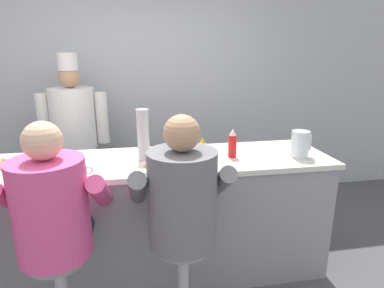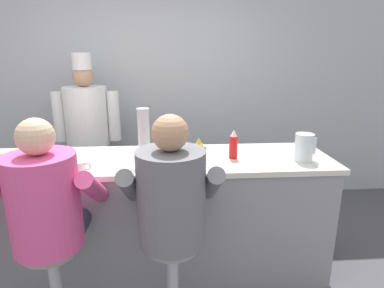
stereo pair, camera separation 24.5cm
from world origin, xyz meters
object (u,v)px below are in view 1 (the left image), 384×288
ketchup_bottle_red (232,144)px  diner_seated_pink (54,213)px  cook_in_whites_near (75,133)px  hot_sauce_bottle_orange (205,154)px  coffee_mug_white (80,171)px  mustard_bottle_yellow (202,154)px  breakfast_plate (152,167)px  cup_stack_steel (143,135)px  diner_seated_grey (182,202)px  water_pitcher_clear (300,144)px  napkin_dispenser_chrome (186,158)px

ketchup_bottle_red → diner_seated_pink: bearing=-154.5°
diner_seated_pink → cook_in_whites_near: cook_in_whites_near is taller
hot_sauce_bottle_orange → coffee_mug_white: bearing=-170.5°
diner_seated_pink → hot_sauce_bottle_orange: bearing=26.9°
mustard_bottle_yellow → breakfast_plate: 0.37m
hot_sauce_bottle_orange → cup_stack_steel: size_ratio=0.31×
coffee_mug_white → diner_seated_grey: (0.63, -0.35, -0.11)m
ketchup_bottle_red → cup_stack_steel: bearing=176.3°
cup_stack_steel → cook_in_whites_near: size_ratio=0.22×
cup_stack_steel → diner_seated_pink: diner_seated_pink is taller
water_pitcher_clear → cook_in_whites_near: (-1.89, 1.18, -0.12)m
mustard_bottle_yellow → breakfast_plate: bearing=169.9°
napkin_dispenser_chrome → diner_seated_pink: (-0.82, -0.41, -0.15)m
diner_seated_pink → cook_in_whites_near: size_ratio=0.81×
breakfast_plate → napkin_dispenser_chrome: bearing=-2.3°
hot_sauce_bottle_orange → napkin_dispenser_chrome: napkin_dispenser_chrome is taller
water_pitcher_clear → diner_seated_pink: size_ratio=0.14×
mustard_bottle_yellow → cup_stack_steel: (-0.40, 0.27, 0.09)m
ketchup_bottle_red → cook_in_whites_near: 1.75m
breakfast_plate → napkin_dispenser_chrome: size_ratio=1.82×
water_pitcher_clear → coffee_mug_white: 1.64m
ketchup_bottle_red → napkin_dispenser_chrome: bearing=-156.6°
ketchup_bottle_red → diner_seated_grey: (-0.49, -0.58, -0.18)m
napkin_dispenser_chrome → diner_seated_grey: diner_seated_grey is taller
ketchup_bottle_red → hot_sauce_bottle_orange: ketchup_bottle_red is taller
water_pitcher_clear → diner_seated_pink: diner_seated_pink is taller
hot_sauce_bottle_orange → diner_seated_grey: size_ratio=0.08×
mustard_bottle_yellow → diner_seated_pink: diner_seated_pink is taller
mustard_bottle_yellow → coffee_mug_white: (-0.82, -0.00, -0.07)m
ketchup_bottle_red → cup_stack_steel: cup_stack_steel is taller
water_pitcher_clear → diner_seated_pink: bearing=-164.4°
diner_seated_grey → coffee_mug_white: bearing=150.8°
coffee_mug_white → cook_in_whites_near: size_ratio=0.08×
water_pitcher_clear → diner_seated_grey: size_ratio=0.14×
ketchup_bottle_red → cup_stack_steel: (-0.69, 0.04, 0.09)m
water_pitcher_clear → napkin_dispenser_chrome: size_ratio=1.51×
cup_stack_steel → diner_seated_pink: 0.86m
breakfast_plate → cup_stack_steel: 0.28m
diner_seated_pink → diner_seated_grey: diner_seated_grey is taller
mustard_bottle_yellow → hot_sauce_bottle_orange: (0.05, 0.14, -0.05)m
breakfast_plate → hot_sauce_bottle_orange: bearing=11.2°
cup_stack_steel → napkin_dispenser_chrome: (0.29, -0.22, -0.13)m
hot_sauce_bottle_orange → napkin_dispenser_chrome: size_ratio=0.86×
ketchup_bottle_red → water_pitcher_clear: (0.52, -0.10, -0.00)m
hot_sauce_bottle_orange → water_pitcher_clear: 0.76m
ketchup_bottle_red → diner_seated_grey: 0.78m
coffee_mug_white → diner_seated_grey: bearing=-29.2°
napkin_dispenser_chrome → cook_in_whites_near: bearing=127.6°
ketchup_bottle_red → diner_seated_grey: diner_seated_grey is taller
mustard_bottle_yellow → coffee_mug_white: mustard_bottle_yellow is taller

